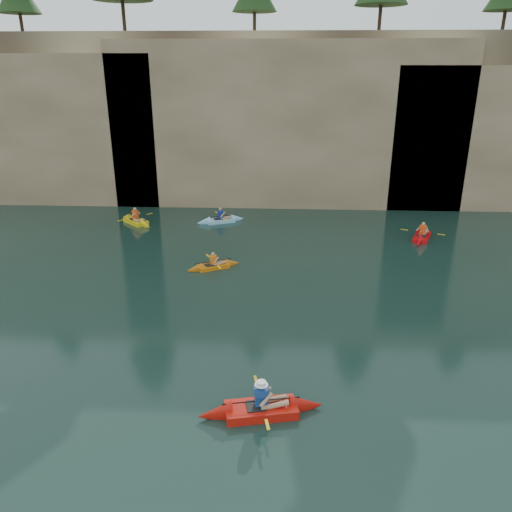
{
  "coord_description": "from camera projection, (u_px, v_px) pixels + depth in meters",
  "views": [
    {
      "loc": [
        1.67,
        -12.53,
        9.45
      ],
      "look_at": [
        0.79,
        4.25,
        3.0
      ],
      "focal_mm": 35.0,
      "sensor_mm": 36.0,
      "label": 1
    }
  ],
  "objects": [
    {
      "name": "sea_cave_center",
      "position": [
        201.0,
        184.0,
        35.23
      ],
      "size": [
        3.5,
        1.0,
        3.2
      ],
      "primitive_type": "cube",
      "color": "black",
      "rests_on": "ground"
    },
    {
      "name": "kayaker_ltblue_mid",
      "position": [
        221.0,
        220.0,
        31.98
      ],
      "size": [
        3.19,
        2.21,
        1.2
      ],
      "rotation": [
        0.0,
        0.0,
        0.41
      ],
      "color": "#90D4F1",
      "rests_on": "ground"
    },
    {
      "name": "kayaker_yellow",
      "position": [
        136.0,
        221.0,
        31.75
      ],
      "size": [
        2.85,
        2.71,
        1.29
      ],
      "rotation": [
        0.0,
        0.0,
        -0.74
      ],
      "color": "yellow",
      "rests_on": "ground"
    },
    {
      "name": "cliff",
      "position": [
        263.0,
        110.0,
        40.97
      ],
      "size": [
        70.0,
        16.0,
        12.0
      ],
      "primitive_type": "cube",
      "color": "tan",
      "rests_on": "ground"
    },
    {
      "name": "sea_cave_west",
      "position": [
        8.0,
        176.0,
        35.77
      ],
      "size": [
        4.5,
        1.0,
        4.0
      ],
      "primitive_type": "cube",
      "color": "black",
      "rests_on": "ground"
    },
    {
      "name": "kayaker_orange",
      "position": [
        213.0,
        266.0,
        24.74
      ],
      "size": [
        2.75,
        1.91,
        1.05
      ],
      "rotation": [
        0.0,
        0.0,
        0.47
      ],
      "color": "orange",
      "rests_on": "ground"
    },
    {
      "name": "main_kayaker",
      "position": [
        261.0,
        409.0,
        14.37
      ],
      "size": [
        3.76,
        2.44,
        1.37
      ],
      "rotation": [
        0.0,
        0.0,
        0.2
      ],
      "color": "red",
      "rests_on": "ground"
    },
    {
      "name": "kayaker_red_far",
      "position": [
        422.0,
        236.0,
        28.92
      ],
      "size": [
        2.31,
        3.44,
        1.26
      ],
      "rotation": [
        0.0,
        0.0,
        1.18
      ],
      "color": "red",
      "rests_on": "ground"
    },
    {
      "name": "ground",
      "position": [
        223.0,
        398.0,
        15.15
      ],
      "size": [
        160.0,
        160.0,
        0.0
      ],
      "primitive_type": "plane",
      "color": "black",
      "rests_on": "ground"
    },
    {
      "name": "cliff_slab_center",
      "position": [
        288.0,
        124.0,
        34.08
      ],
      "size": [
        24.0,
        2.4,
        11.4
      ],
      "primitive_type": "cube",
      "color": "tan",
      "rests_on": "ground"
    },
    {
      "name": "sea_cave_east",
      "position": [
        403.0,
        177.0,
        34.32
      ],
      "size": [
        5.0,
        1.0,
        4.5
      ],
      "primitive_type": "cube",
      "color": "black",
      "rests_on": "ground"
    }
  ]
}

